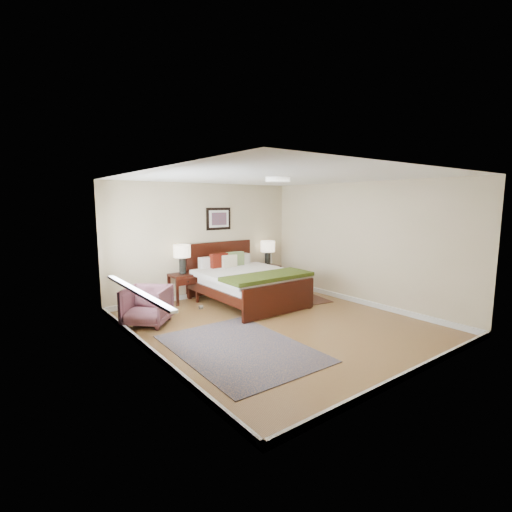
{
  "coord_description": "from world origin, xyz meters",
  "views": [
    {
      "loc": [
        -3.99,
        -4.73,
        2.1
      ],
      "look_at": [
        0.29,
        0.99,
        1.05
      ],
      "focal_mm": 26.0,
      "sensor_mm": 36.0,
      "label": 1
    }
  ],
  "objects_px": {
    "nightstand_right": "(268,274)",
    "armchair": "(147,306)",
    "lamp_right": "(268,248)",
    "lamp_left": "(182,253)",
    "rug_persian": "(240,348)",
    "nightstand_left": "(183,280)",
    "bed": "(246,277)"
  },
  "relations": [
    {
      "from": "lamp_left",
      "to": "lamp_right",
      "type": "bearing_deg",
      "value": 0.0
    },
    {
      "from": "bed",
      "to": "nightstand_left",
      "type": "xyz_separation_m",
      "value": [
        -1.01,
        0.83,
        -0.06
      ]
    },
    {
      "from": "lamp_left",
      "to": "rug_persian",
      "type": "xyz_separation_m",
      "value": [
        -0.46,
        -2.79,
        -1.03
      ]
    },
    {
      "from": "lamp_left",
      "to": "rug_persian",
      "type": "height_order",
      "value": "lamp_left"
    },
    {
      "from": "lamp_right",
      "to": "nightstand_left",
      "type": "bearing_deg",
      "value": -179.47
    },
    {
      "from": "nightstand_right",
      "to": "rug_persian",
      "type": "xyz_separation_m",
      "value": [
        -2.74,
        -2.77,
        -0.33
      ]
    },
    {
      "from": "bed",
      "to": "rug_persian",
      "type": "distance_m",
      "value": 2.49
    },
    {
      "from": "lamp_left",
      "to": "armchair",
      "type": "xyz_separation_m",
      "value": [
        -1.14,
        -0.96,
        -0.7
      ]
    },
    {
      "from": "bed",
      "to": "lamp_right",
      "type": "xyz_separation_m",
      "value": [
        1.26,
        0.85,
        0.43
      ]
    },
    {
      "from": "lamp_right",
      "to": "rug_persian",
      "type": "bearing_deg",
      "value": -134.52
    },
    {
      "from": "lamp_right",
      "to": "rug_persian",
      "type": "relative_size",
      "value": 0.26
    },
    {
      "from": "nightstand_right",
      "to": "lamp_right",
      "type": "bearing_deg",
      "value": 90.0
    },
    {
      "from": "nightstand_left",
      "to": "nightstand_right",
      "type": "height_order",
      "value": "nightstand_left"
    },
    {
      "from": "lamp_right",
      "to": "armchair",
      "type": "xyz_separation_m",
      "value": [
        -3.41,
        -0.96,
        -0.64
      ]
    },
    {
      "from": "bed",
      "to": "lamp_left",
      "type": "distance_m",
      "value": 1.41
    },
    {
      "from": "lamp_right",
      "to": "armchair",
      "type": "relative_size",
      "value": 0.83
    },
    {
      "from": "rug_persian",
      "to": "bed",
      "type": "bearing_deg",
      "value": 53.43
    },
    {
      "from": "nightstand_right",
      "to": "armchair",
      "type": "xyz_separation_m",
      "value": [
        -3.41,
        -0.94,
        -0.0
      ]
    },
    {
      "from": "nightstand_right",
      "to": "lamp_left",
      "type": "bearing_deg",
      "value": 179.67
    },
    {
      "from": "bed",
      "to": "armchair",
      "type": "relative_size",
      "value": 2.99
    },
    {
      "from": "nightstand_left",
      "to": "lamp_right",
      "type": "height_order",
      "value": "lamp_right"
    },
    {
      "from": "lamp_right",
      "to": "rug_persian",
      "type": "xyz_separation_m",
      "value": [
        -2.74,
        -2.79,
        -0.97
      ]
    },
    {
      "from": "nightstand_right",
      "to": "lamp_right",
      "type": "xyz_separation_m",
      "value": [
        0.0,
        0.01,
        0.64
      ]
    },
    {
      "from": "lamp_left",
      "to": "armchair",
      "type": "height_order",
      "value": "lamp_left"
    },
    {
      "from": "bed",
      "to": "nightstand_left",
      "type": "distance_m",
      "value": 1.31
    },
    {
      "from": "nightstand_right",
      "to": "armchair",
      "type": "relative_size",
      "value": 0.74
    },
    {
      "from": "armchair",
      "to": "nightstand_left",
      "type": "bearing_deg",
      "value": 82.49
    },
    {
      "from": "nightstand_left",
      "to": "lamp_right",
      "type": "bearing_deg",
      "value": 0.53
    },
    {
      "from": "lamp_left",
      "to": "bed",
      "type": "bearing_deg",
      "value": -39.97
    },
    {
      "from": "nightstand_left",
      "to": "lamp_left",
      "type": "relative_size",
      "value": 0.99
    },
    {
      "from": "nightstand_left",
      "to": "nightstand_right",
      "type": "bearing_deg",
      "value": 0.2
    },
    {
      "from": "lamp_right",
      "to": "lamp_left",
      "type": "bearing_deg",
      "value": 180.0
    }
  ]
}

